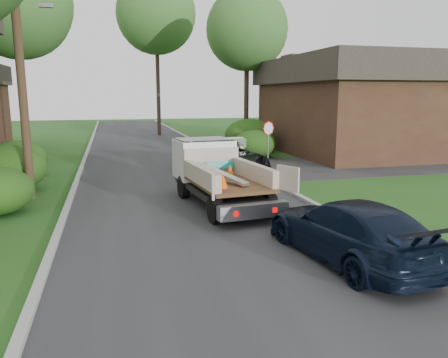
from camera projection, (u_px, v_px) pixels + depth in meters
name	position (u px, v px, depth m)	size (l,w,h in m)	color
ground	(207.00, 226.00, 12.65)	(120.00, 120.00, 0.00)	#264D16
road	(164.00, 170.00, 22.15)	(8.00, 90.00, 0.02)	#28282B
side_street	(383.00, 164.00, 24.19)	(16.00, 7.00, 0.02)	#28282B
curb_left	(80.00, 173.00, 21.12)	(0.20, 90.00, 0.12)	#9E9E99
curb_right	(242.00, 166.00, 23.16)	(0.20, 90.00, 0.12)	#9E9E99
stop_sign	(268.00, 135.00, 22.16)	(0.71, 0.32, 2.48)	slate
utility_pole	(20.00, 53.00, 15.05)	(2.42, 1.25, 10.00)	#382619
house_right	(354.00, 104.00, 28.60)	(9.72, 12.96, 6.20)	#3C2218
hedge_left_b	(8.00, 168.00, 17.04)	(2.86, 2.86, 1.87)	#123C0D
hedge_left_c	(18.00, 159.00, 20.30)	(2.60, 2.60, 1.70)	#123C0D
hedge_right_a	(254.00, 144.00, 26.29)	(2.60, 2.60, 1.70)	#123C0D
hedge_right_b	(250.00, 135.00, 29.27)	(3.38, 3.38, 2.21)	#123C0D
tree_left_far	(16.00, 3.00, 25.25)	(6.40, 6.40, 12.20)	#2D2119
tree_right_far	(247.00, 30.00, 31.92)	(6.00, 6.00, 11.50)	#2D2119
tree_center_far	(156.00, 14.00, 39.58)	(7.20, 7.20, 14.60)	#2D2119
flatbed_truck	(213.00, 169.00, 15.54)	(2.92, 5.88, 2.15)	black
black_pickup	(223.00, 157.00, 20.78)	(2.79, 6.05, 1.68)	black
navy_suv	(349.00, 230.00, 9.99)	(1.98, 4.87, 1.41)	black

